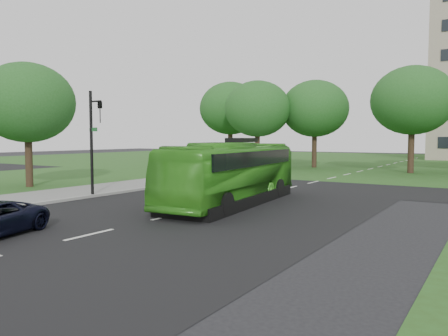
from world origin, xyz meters
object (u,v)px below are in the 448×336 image
bus (233,173)px  traffic_light (94,135)px  tree_park_b (315,109)px  tree_park_c (412,100)px  tree_park_f (230,108)px  tree_side_near (27,103)px  tree_park_a (258,109)px

bus → traffic_light: bearing=-170.5°
tree_park_b → tree_park_c: tree_park_c is taller
traffic_light → tree_park_f: bearing=112.7°
tree_park_c → tree_park_f: size_ratio=0.98×
tree_side_near → tree_park_a: bearing=80.1°
tree_park_f → traffic_light: 30.06m
tree_park_f → tree_side_near: tree_park_f is taller
tree_park_a → tree_side_near: tree_park_a is taller
bus → traffic_light: traffic_light is taller
bus → traffic_light: size_ratio=1.88×
tree_park_f → tree_side_near: 27.45m
tree_park_b → tree_park_c: (10.03, -2.46, 0.24)m
tree_side_near → bus: (14.87, 0.96, -3.94)m
tree_park_c → tree_park_f: bearing=173.5°
tree_park_a → tree_park_c: tree_park_c is taller
tree_park_a → bus: 25.40m
tree_park_c → tree_park_a: bearing=-174.0°
tree_park_c → tree_side_near: (-18.87, -25.03, -1.07)m
tree_park_b → traffic_light: size_ratio=1.63×
tree_park_a → tree_park_c: size_ratio=0.95×
tree_park_a → tree_park_c: (14.76, 1.55, 0.32)m
tree_side_near → traffic_light: bearing=-8.3°
tree_park_f → traffic_light: size_ratio=1.72×
tree_park_b → bus: (6.04, -26.53, -4.77)m
tree_park_a → bus: bearing=-64.4°
tree_park_c → tree_park_f: tree_park_f is taller
tree_park_b → tree_park_f: tree_park_f is taller
tree_park_b → bus: 27.62m
tree_park_a → tree_side_near: 23.85m
tree_park_f → bus: tree_park_f is taller
tree_park_c → traffic_light: 28.68m
traffic_light → tree_side_near: bearing=176.7°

